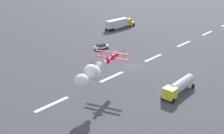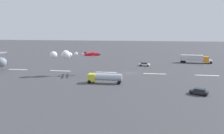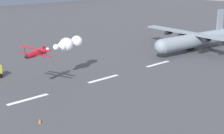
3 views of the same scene
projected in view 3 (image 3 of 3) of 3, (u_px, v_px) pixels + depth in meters
runway_stripe_4 at (28, 99)px, 59.63m from camera, size 8.00×0.90×0.01m
runway_stripe_5 at (103, 79)px, 71.05m from camera, size 8.00×0.90×0.01m
runway_stripe_6 at (158, 64)px, 82.47m from camera, size 8.00×0.90×0.01m
cargo_transport_plane at (192, 40)px, 93.78m from camera, size 28.51×35.47×11.16m
stunt_biplane_red at (65, 45)px, 70.33m from camera, size 16.89×8.96×3.06m
traffic_cone_far at (40, 121)px, 50.18m from camera, size 0.44×0.44×0.75m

